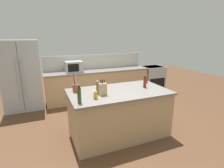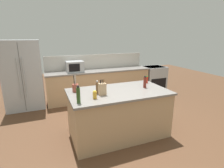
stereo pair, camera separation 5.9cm
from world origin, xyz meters
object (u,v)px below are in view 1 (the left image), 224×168
at_px(olive_oil_bottle, 79,95).
at_px(knife_block, 103,89).
at_px(pepper_grinder, 98,88).
at_px(honey_jar, 95,95).
at_px(utensil_crock, 76,88).
at_px(refrigerator, 22,76).
at_px(hot_sauce_bottle, 147,80).
at_px(vinegar_bottle, 145,82).
at_px(microwave, 74,67).
at_px(salt_shaker, 101,87).
at_px(range_oven, 152,79).

bearing_deg(olive_oil_bottle, knife_block, 26.62).
distance_m(pepper_grinder, honey_jar, 0.28).
xyz_separation_m(utensil_crock, pepper_grinder, (0.36, -0.26, 0.03)).
distance_m(refrigerator, hot_sauce_bottle, 3.34).
distance_m(honey_jar, vinegar_bottle, 1.18).
height_order(microwave, hot_sauce_bottle, microwave).
bearing_deg(hot_sauce_bottle, knife_block, -160.82).
relative_size(salt_shaker, vinegar_bottle, 0.43).
distance_m(olive_oil_bottle, hot_sauce_bottle, 1.82).
distance_m(range_oven, honey_jar, 3.85).
height_order(hot_sauce_bottle, honey_jar, hot_sauce_bottle).
bearing_deg(refrigerator, microwave, -2.09).
bearing_deg(microwave, vinegar_bottle, -64.24).
bearing_deg(honey_jar, pepper_grinder, 63.81).
relative_size(refrigerator, range_oven, 2.05).
xyz_separation_m(refrigerator, hot_sauce_bottle, (2.71, -1.94, 0.08)).
relative_size(refrigerator, knife_block, 6.49).
distance_m(salt_shaker, pepper_grinder, 0.26).
height_order(salt_shaker, honey_jar, honey_jar).
relative_size(utensil_crock, olive_oil_bottle, 1.10).
bearing_deg(range_oven, refrigerator, 179.30).
bearing_deg(hot_sauce_bottle, microwave, 124.62).
bearing_deg(range_oven, hot_sauce_bottle, -128.83).
bearing_deg(olive_oil_bottle, pepper_grinder, 39.64).
distance_m(knife_block, salt_shaker, 0.34).
xyz_separation_m(refrigerator, pepper_grinder, (1.43, -2.26, 0.12)).
distance_m(pepper_grinder, hot_sauce_bottle, 1.32).
height_order(refrigerator, salt_shaker, refrigerator).
distance_m(knife_block, pepper_grinder, 0.12).
bearing_deg(microwave, pepper_grinder, -89.37).
height_order(refrigerator, hot_sauce_bottle, refrigerator).
relative_size(range_oven, vinegar_bottle, 3.75).
xyz_separation_m(range_oven, honey_jar, (-2.92, -2.45, 0.54)).
distance_m(utensil_crock, pepper_grinder, 0.45).
distance_m(knife_block, utensil_crock, 0.56).
distance_m(microwave, honey_jar, 2.45).
bearing_deg(olive_oil_bottle, refrigerator, 111.30).
height_order(utensil_crock, vinegar_bottle, utensil_crock).
bearing_deg(vinegar_bottle, microwave, 115.76).
height_order(knife_block, olive_oil_bottle, olive_oil_bottle).
height_order(knife_block, vinegar_bottle, knife_block).
height_order(range_oven, olive_oil_bottle, olive_oil_bottle).
distance_m(utensil_crock, salt_shaker, 0.50).
bearing_deg(utensil_crock, knife_block, -41.50).
relative_size(microwave, utensil_crock, 1.57).
relative_size(utensil_crock, honey_jar, 2.25).
height_order(refrigerator, utensil_crock, refrigerator).
relative_size(salt_shaker, honey_jar, 0.75).
height_order(refrigerator, range_oven, refrigerator).
xyz_separation_m(range_oven, hot_sauce_bottle, (-1.52, -1.89, 0.55)).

